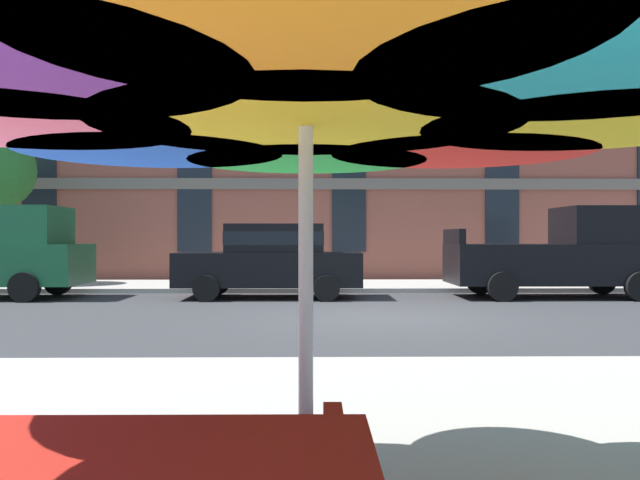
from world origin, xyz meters
TOP-DOWN VIEW (x-y plane):
  - ground_plane at (0.00, 0.00)m, footprint 120.00×120.00m
  - sidewalk_far at (0.00, 6.80)m, footprint 56.00×3.60m
  - apartment_building at (0.00, 14.99)m, footprint 45.00×12.08m
  - sedan_black at (-2.20, 3.70)m, footprint 4.40×1.98m
  - pickup_black at (4.93, 3.70)m, footprint 5.10×2.12m
  - patio_umbrella at (-1.28, -9.00)m, footprint 3.73×3.73m

SIDE VIEW (x-z plane):
  - ground_plane at x=0.00m, z-range 0.00..0.00m
  - sidewalk_far at x=0.00m, z-range 0.00..0.12m
  - sedan_black at x=-2.20m, z-range 0.06..1.84m
  - pickup_black at x=4.93m, z-range -0.07..2.13m
  - patio_umbrella at x=-1.28m, z-range 0.92..3.32m
  - apartment_building at x=0.00m, z-range 0.00..16.00m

